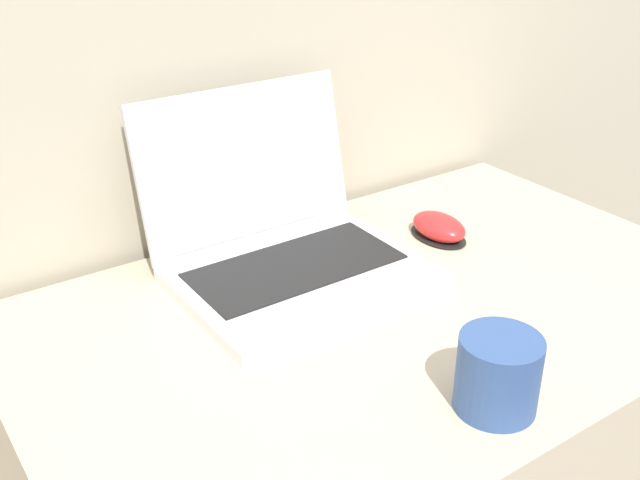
{
  "coord_description": "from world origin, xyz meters",
  "views": [
    {
      "loc": [
        -0.6,
        -0.36,
        1.33
      ],
      "look_at": [
        -0.07,
        0.4,
        0.87
      ],
      "focal_mm": 42.0,
      "sensor_mm": 36.0,
      "label": 1
    }
  ],
  "objects": [
    {
      "name": "drink_cup",
      "position": [
        -0.05,
        0.08,
        0.82
      ],
      "size": [
        0.09,
        0.09,
        0.09
      ],
      "color": "#33518C",
      "rests_on": "desk"
    },
    {
      "name": "computer_mouse",
      "position": [
        0.2,
        0.45,
        0.79
      ],
      "size": [
        0.07,
        0.11,
        0.04
      ],
      "color": "black",
      "rests_on": "desk"
    },
    {
      "name": "laptop",
      "position": [
        -0.07,
        0.5,
        0.83
      ],
      "size": [
        0.36,
        0.33,
        0.26
      ],
      "color": "silver",
      "rests_on": "desk"
    }
  ]
}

